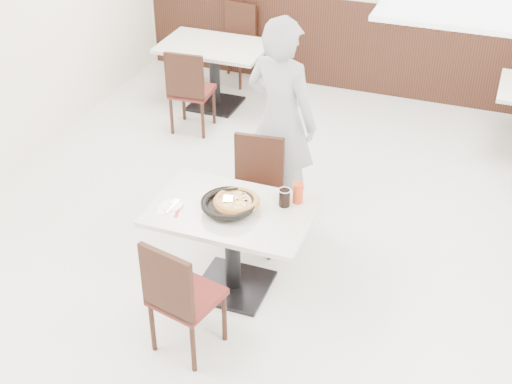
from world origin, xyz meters
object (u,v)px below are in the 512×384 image
(red_cup, at_px, (298,193))
(bg_chair_left_near, at_px, (192,89))
(pizza_pan, at_px, (229,206))
(cola_glass, at_px, (284,198))
(diner_person, at_px, (281,120))
(main_table, at_px, (233,250))
(pizza, at_px, (237,202))
(side_plate, at_px, (172,205))
(bg_chair_left_far, at_px, (234,45))
(chair_near, at_px, (187,294))
(bg_table_left, at_px, (215,76))
(chair_far, at_px, (254,197))

(red_cup, xyz_separation_m, bg_chair_left_near, (-1.85, 2.07, -0.35))
(pizza_pan, distance_m, cola_glass, 0.42)
(cola_glass, bearing_deg, diner_person, 110.34)
(main_table, height_order, bg_chair_left_near, bg_chair_left_near)
(main_table, relative_size, cola_glass, 9.23)
(pizza_pan, xyz_separation_m, diner_person, (-0.00, 1.19, 0.13))
(pizza, relative_size, diner_person, 0.19)
(side_plate, height_order, bg_chair_left_far, bg_chair_left_far)
(chair_near, distance_m, bg_table_left, 3.91)
(side_plate, distance_m, diner_person, 1.36)
(main_table, distance_m, bg_chair_left_far, 3.96)
(bg_chair_left_far, bearing_deg, pizza_pan, 117.58)
(red_cup, bearing_deg, diner_person, 116.17)
(chair_far, bearing_deg, pizza, 92.43)
(main_table, height_order, pizza_pan, pizza_pan)
(side_plate, height_order, cola_glass, cola_glass)
(chair_far, height_order, bg_chair_left_far, same)
(pizza, xyz_separation_m, bg_table_left, (-1.46, 2.95, -0.44))
(chair_near, relative_size, bg_chair_left_near, 1.00)
(main_table, bearing_deg, bg_chair_left_near, 121.32)
(bg_table_left, distance_m, bg_chair_left_far, 0.72)
(diner_person, distance_m, bg_chair_left_far, 2.94)
(red_cup, relative_size, bg_chair_left_far, 0.17)
(chair_near, relative_size, side_plate, 5.84)
(chair_far, distance_m, pizza, 0.68)
(diner_person, bearing_deg, main_table, 105.15)
(pizza_pan, bearing_deg, chair_near, -93.91)
(chair_far, height_order, diner_person, diner_person)
(side_plate, xyz_separation_m, bg_chair_left_near, (-0.99, 2.46, -0.28))
(cola_glass, relative_size, bg_table_left, 0.11)
(pizza, height_order, bg_chair_left_far, bg_chair_left_far)
(chair_far, distance_m, pizza_pan, 0.71)
(pizza_pan, distance_m, bg_chair_left_near, 2.77)
(pizza, bearing_deg, chair_near, -97.22)
(pizza, bearing_deg, bg_chair_left_near, 122.11)
(main_table, bearing_deg, chair_far, 95.29)
(side_plate, relative_size, bg_table_left, 0.14)
(chair_near, relative_size, cola_glass, 7.31)
(main_table, xyz_separation_m, bg_table_left, (-1.43, 2.97, 0.00))
(main_table, relative_size, pizza, 3.49)
(diner_person, xyz_separation_m, bg_chair_left_far, (-1.46, 2.51, -0.45))
(chair_near, xyz_separation_m, bg_chair_left_far, (-1.42, 4.36, 0.00))
(chair_near, xyz_separation_m, bg_table_left, (-1.37, 3.66, -0.10))
(chair_near, height_order, pizza_pan, chair_near)
(cola_glass, distance_m, bg_chair_left_far, 3.95)
(chair_far, height_order, side_plate, chair_far)
(cola_glass, distance_m, bg_chair_left_near, 2.81)
(pizza_pan, bearing_deg, bg_chair_left_far, 111.61)
(pizza, bearing_deg, diner_person, 92.36)
(bg_chair_left_far, bearing_deg, chair_far, 120.83)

